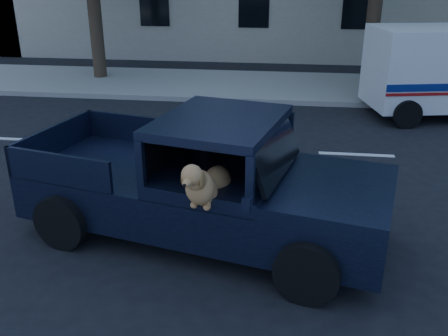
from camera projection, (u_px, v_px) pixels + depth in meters
The scene contains 5 objects.
ground at pixel (129, 218), 8.11m from camera, with size 120.00×120.00×0.00m, color black.
far_sidewalk at pixel (213, 84), 16.50m from camera, with size 60.00×4.00×0.15m, color gray.
lane_stripes at pixel (264, 150), 10.98m from camera, with size 21.60×0.14×0.01m, color silver, non-canonical shape.
pickup_truck at pixel (198, 196), 7.39m from camera, with size 5.61×3.29×1.89m.
mail_truck at pixel (447, 78), 13.08m from camera, with size 4.54×2.87×2.32m.
Camera 1 is at (2.45, -6.91, 3.88)m, focal length 40.00 mm.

